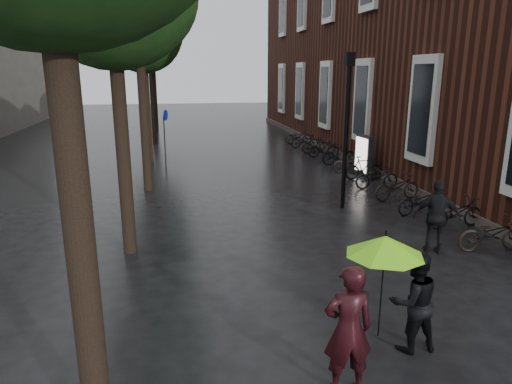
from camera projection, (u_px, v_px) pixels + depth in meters
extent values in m
cube|color=#38160F|center=(425.00, 37.00, 24.08)|extent=(10.00, 33.00, 12.00)
cube|color=silver|center=(424.00, 110.00, 15.40)|extent=(0.25, 1.60, 3.60)
cube|color=black|center=(421.00, 110.00, 15.38)|extent=(0.10, 1.20, 3.00)
cube|color=silver|center=(363.00, 101.00, 20.15)|extent=(0.25, 1.60, 3.60)
cube|color=black|center=(361.00, 101.00, 20.13)|extent=(0.10, 1.20, 3.00)
cube|color=silver|center=(326.00, 95.00, 24.90)|extent=(0.25, 1.60, 3.60)
cube|color=black|center=(324.00, 95.00, 24.88)|extent=(0.10, 1.20, 3.00)
cube|color=silver|center=(300.00, 91.00, 29.65)|extent=(0.25, 1.60, 3.60)
cube|color=black|center=(299.00, 91.00, 29.63)|extent=(0.10, 1.20, 3.00)
cube|color=silver|center=(303.00, 0.00, 28.23)|extent=(0.25, 1.60, 3.60)
cube|color=black|center=(301.00, 0.00, 28.21)|extent=(0.10, 1.20, 3.00)
cube|color=silver|center=(282.00, 88.00, 34.39)|extent=(0.25, 1.60, 3.60)
cube|color=black|center=(281.00, 88.00, 34.38)|extent=(0.10, 1.20, 3.00)
cube|color=silver|center=(283.00, 11.00, 32.98)|extent=(0.25, 1.60, 3.60)
cube|color=black|center=(282.00, 11.00, 32.96)|extent=(0.10, 1.20, 3.00)
cube|color=#3F3833|center=(332.00, 150.00, 24.71)|extent=(0.40, 33.00, 0.30)
cylinder|color=black|center=(82.00, 259.00, 4.86)|extent=(0.32, 0.32, 4.68)
cylinder|color=black|center=(124.00, 161.00, 10.56)|extent=(0.32, 0.32, 4.51)
cylinder|color=black|center=(144.00, 123.00, 16.24)|extent=(0.32, 0.32, 4.95)
cylinder|color=black|center=(148.00, 115.00, 21.98)|extent=(0.32, 0.32, 4.40)
cylinder|color=black|center=(153.00, 103.00, 27.65)|extent=(0.32, 0.32, 4.79)
cylinder|color=black|center=(155.00, 99.00, 33.36)|extent=(0.32, 0.32, 4.57)
imported|color=black|center=(348.00, 329.00, 6.09)|extent=(0.71, 0.49, 1.86)
imported|color=black|center=(414.00, 302.00, 7.06)|extent=(0.81, 0.63, 1.63)
cylinder|color=black|center=(381.00, 292.00, 6.44)|extent=(0.02, 0.02, 1.40)
cone|color=#82F419|center=(385.00, 245.00, 6.26)|extent=(1.10, 1.10, 0.28)
cylinder|color=black|center=(386.00, 233.00, 6.22)|extent=(0.02, 0.02, 0.08)
imported|color=black|center=(437.00, 217.00, 10.87)|extent=(1.15, 0.81, 1.81)
imported|color=black|center=(492.00, 234.00, 11.08)|extent=(1.73, 0.74, 0.88)
imported|color=black|center=(456.00, 213.00, 12.73)|extent=(1.74, 0.76, 0.89)
imported|color=black|center=(421.00, 201.00, 13.94)|extent=(1.67, 0.76, 0.85)
imported|color=black|center=(397.00, 187.00, 15.50)|extent=(1.82, 0.89, 0.92)
imported|color=black|center=(377.00, 177.00, 17.01)|extent=(1.67, 0.62, 0.87)
imported|color=black|center=(364.00, 168.00, 18.45)|extent=(1.60, 0.48, 0.96)
imported|color=black|center=(350.00, 162.00, 19.87)|extent=(1.68, 0.86, 0.84)
imported|color=black|center=(339.00, 154.00, 21.32)|extent=(1.70, 0.53, 1.01)
imported|color=black|center=(323.00, 148.00, 23.09)|extent=(1.67, 0.68, 0.98)
imported|color=black|center=(316.00, 145.00, 24.26)|extent=(1.56, 0.47, 0.93)
imported|color=black|center=(305.00, 141.00, 26.07)|extent=(1.59, 0.67, 0.81)
imported|color=black|center=(298.00, 137.00, 27.57)|extent=(1.68, 0.66, 0.87)
cube|color=black|center=(364.00, 156.00, 18.92)|extent=(0.24, 1.14, 1.72)
cube|color=white|center=(361.00, 155.00, 18.89)|extent=(0.04, 0.96, 1.41)
cylinder|color=black|center=(346.00, 138.00, 14.13)|extent=(0.13, 0.13, 4.50)
cube|color=black|center=(350.00, 59.00, 13.53)|extent=(0.25, 0.25, 0.39)
sphere|color=#FFE5B2|center=(350.00, 59.00, 13.53)|extent=(0.20, 0.20, 0.20)
cylinder|color=#262628|center=(165.00, 142.00, 20.49)|extent=(0.06, 0.06, 2.38)
cylinder|color=#0D2198|center=(166.00, 115.00, 20.20)|extent=(0.03, 0.48, 0.48)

